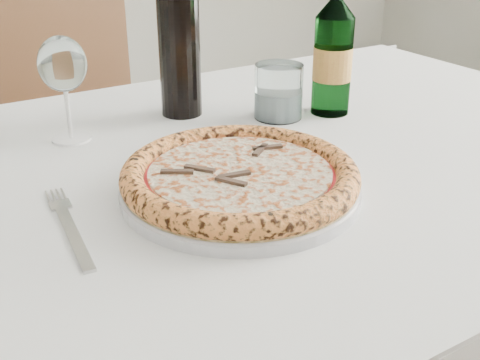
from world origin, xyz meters
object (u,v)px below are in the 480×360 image
(dining_table, at_px, (210,220))
(wine_glass, at_px, (63,67))
(chair_far, at_px, (82,134))
(beer_bottle, at_px, (333,54))
(pizza, at_px, (240,175))
(tumbler, at_px, (278,95))
(wine_bottle, at_px, (179,44))
(plate, at_px, (240,188))

(dining_table, xyz_separation_m, wine_glass, (-0.15, 0.18, 0.20))
(dining_table, height_order, chair_far, chair_far)
(chair_far, bearing_deg, beer_bottle, -65.92)
(pizza, xyz_separation_m, tumbler, (0.18, 0.24, 0.01))
(dining_table, distance_m, tumbler, 0.26)
(dining_table, relative_size, beer_bottle, 6.15)
(pizza, distance_m, wine_glass, 0.33)
(chair_far, relative_size, pizza, 3.16)
(wine_bottle, bearing_deg, wine_glass, -167.71)
(beer_bottle, bearing_deg, wine_bottle, 156.16)
(pizza, height_order, wine_glass, wine_glass)
(dining_table, bearing_deg, wine_bottle, 79.05)
(wine_glass, bearing_deg, tumbler, -7.53)
(plate, bearing_deg, chair_far, 91.90)
(tumbler, bearing_deg, wine_glass, 172.47)
(beer_bottle, bearing_deg, pizza, -141.33)
(tumbler, distance_m, beer_bottle, 0.11)
(chair_far, relative_size, tumbler, 10.35)
(chair_far, xyz_separation_m, pizza, (0.03, -0.90, 0.25))
(pizza, distance_m, tumbler, 0.30)
(wine_bottle, bearing_deg, plate, -97.60)
(plate, bearing_deg, pizza, -120.00)
(wine_bottle, bearing_deg, chair_far, 97.17)
(chair_far, xyz_separation_m, tumbler, (0.21, -0.67, 0.26))
(pizza, bearing_deg, beer_bottle, 38.67)
(pizza, height_order, tumbler, tumbler)
(dining_table, height_order, wine_bottle, wine_bottle)
(wine_glass, distance_m, beer_bottle, 0.43)
(chair_far, relative_size, wine_bottle, 3.33)
(pizza, xyz_separation_m, wine_glass, (-0.15, 0.28, 0.09))
(plate, relative_size, tumbler, 3.31)
(chair_far, bearing_deg, plate, -88.10)
(chair_far, relative_size, wine_glass, 5.87)
(pizza, relative_size, wine_bottle, 1.06)
(dining_table, relative_size, chair_far, 1.66)
(tumbler, bearing_deg, chair_far, 107.66)
(plate, relative_size, wine_glass, 1.87)
(pizza, bearing_deg, wine_bottle, 82.40)
(chair_far, distance_m, wine_bottle, 0.68)
(dining_table, xyz_separation_m, pizza, (-0.00, -0.10, 0.11))
(chair_far, distance_m, plate, 0.93)
(dining_table, height_order, plate, plate)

